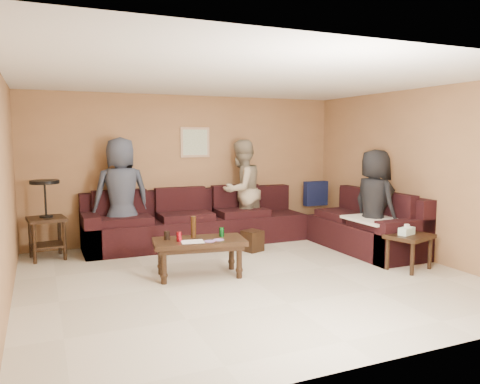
{
  "coord_description": "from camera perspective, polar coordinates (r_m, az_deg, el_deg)",
  "views": [
    {
      "loc": [
        -2.4,
        -5.31,
        1.79
      ],
      "look_at": [
        0.25,
        0.85,
        1.0
      ],
      "focal_mm": 35.0,
      "sensor_mm": 36.0,
      "label": 1
    }
  ],
  "objects": [
    {
      "name": "sectional_sofa",
      "position": [
        7.69,
        1.9,
        -4.27
      ],
      "size": [
        4.65,
        2.9,
        0.97
      ],
      "color": "black",
      "rests_on": "ground"
    },
    {
      "name": "person_middle",
      "position": [
        8.09,
        0.18,
        0.21
      ],
      "size": [
        1.06,
        0.97,
        1.75
      ],
      "primitive_type": "imported",
      "rotation": [
        0.0,
        0.0,
        3.61
      ],
      "color": "gray",
      "rests_on": "ground"
    },
    {
      "name": "person_right",
      "position": [
        7.25,
        16.07,
        -1.35
      ],
      "size": [
        0.57,
        0.83,
        1.61
      ],
      "primitive_type": "imported",
      "rotation": [
        0.0,
        0.0,
        1.65
      ],
      "color": "black",
      "rests_on": "ground"
    },
    {
      "name": "coffee_table",
      "position": [
        6.06,
        -5.03,
        -6.45
      ],
      "size": [
        1.24,
        0.75,
        0.77
      ],
      "rotation": [
        0.0,
        0.0,
        -0.15
      ],
      "color": "black",
      "rests_on": "ground"
    },
    {
      "name": "person_left",
      "position": [
        7.53,
        -14.27,
        -0.31
      ],
      "size": [
        0.91,
        0.63,
        1.79
      ],
      "primitive_type": "imported",
      "rotation": [
        0.0,
        0.0,
        3.21
      ],
      "color": "#343948",
      "rests_on": "ground"
    },
    {
      "name": "end_table_left",
      "position": [
        7.42,
        -22.54,
        -2.94
      ],
      "size": [
        0.57,
        0.57,
        1.17
      ],
      "rotation": [
        0.0,
        0.0,
        0.13
      ],
      "color": "black",
      "rests_on": "ground"
    },
    {
      "name": "wall_art",
      "position": [
        8.18,
        -5.51,
        6.05
      ],
      "size": [
        0.52,
        0.04,
        0.52
      ],
      "color": "tan",
      "rests_on": "ground"
    },
    {
      "name": "room",
      "position": [
        5.83,
        1.05,
        5.47
      ],
      "size": [
        5.6,
        5.5,
        2.5
      ],
      "color": "beige",
      "rests_on": "ground"
    },
    {
      "name": "side_table_right",
      "position": [
        6.74,
        19.9,
        -5.45
      ],
      "size": [
        0.7,
        0.63,
        0.63
      ],
      "rotation": [
        0.0,
        0.0,
        0.31
      ],
      "color": "black",
      "rests_on": "ground"
    },
    {
      "name": "waste_bin",
      "position": [
        7.41,
        1.52,
        -5.96
      ],
      "size": [
        0.35,
        0.35,
        0.33
      ],
      "primitive_type": "cube",
      "rotation": [
        0.0,
        0.0,
        0.34
      ],
      "color": "black",
      "rests_on": "ground"
    }
  ]
}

